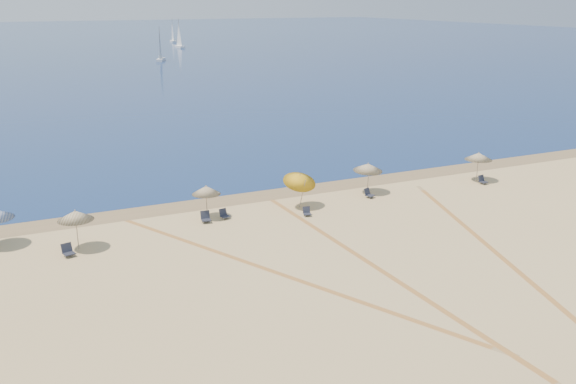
# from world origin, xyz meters

# --- Properties ---
(ground) EXTENTS (160.00, 160.00, 0.00)m
(ground) POSITION_xyz_m (0.00, 0.00, 0.00)
(ground) COLOR tan
(ground) RESTS_ON ground
(ocean) EXTENTS (500.00, 500.00, 0.00)m
(ocean) POSITION_xyz_m (0.00, 225.00, 0.01)
(ocean) COLOR #0C2151
(ocean) RESTS_ON ground
(wet_sand) EXTENTS (500.00, 500.00, 0.00)m
(wet_sand) POSITION_xyz_m (0.00, 24.00, 0.00)
(wet_sand) COLOR olive
(wet_sand) RESTS_ON ground
(umbrella_1) EXTENTS (2.04, 2.04, 2.39)m
(umbrella_1) POSITION_xyz_m (-13.96, 18.80, 2.04)
(umbrella_1) COLOR gray
(umbrella_1) RESTS_ON ground
(umbrella_2) EXTENTS (1.89, 1.89, 2.24)m
(umbrella_2) POSITION_xyz_m (-5.50, 20.89, 1.89)
(umbrella_2) COLOR gray
(umbrella_2) RESTS_ON ground
(umbrella_3) EXTENTS (2.27, 2.31, 2.76)m
(umbrella_3) POSITION_xyz_m (1.00, 20.21, 2.06)
(umbrella_3) COLOR gray
(umbrella_3) RESTS_ON ground
(umbrella_4) EXTENTS (2.16, 2.20, 2.35)m
(umbrella_4) POSITION_xyz_m (7.07, 21.17, 1.97)
(umbrella_4) COLOR gray
(umbrella_4) RESTS_ON ground
(umbrella_5) EXTENTS (2.14, 2.14, 2.33)m
(umbrella_5) POSITION_xyz_m (16.74, 20.32, 1.99)
(umbrella_5) COLOR gray
(umbrella_5) RESTS_ON ground
(chair_1) EXTENTS (0.74, 0.82, 0.71)m
(chair_1) POSITION_xyz_m (-14.64, 17.94, 0.31)
(chair_1) COLOR black
(chair_1) RESTS_ON ground
(chair_2) EXTENTS (0.68, 0.77, 0.72)m
(chair_2) POSITION_xyz_m (-5.86, 20.09, 0.32)
(chair_2) COLOR black
(chair_2) RESTS_ON ground
(chair_3) EXTENTS (0.66, 0.72, 0.64)m
(chair_3) POSITION_xyz_m (-4.53, 20.25, 0.28)
(chair_3) COLOR black
(chair_3) RESTS_ON ground
(chair_4) EXTENTS (0.61, 0.67, 0.59)m
(chair_4) POSITION_xyz_m (0.66, 18.44, 0.26)
(chair_4) COLOR black
(chair_4) RESTS_ON ground
(chair_5) EXTENTS (0.78, 0.83, 0.68)m
(chair_5) POSITION_xyz_m (6.55, 20.13, 0.30)
(chair_5) COLOR black
(chair_5) RESTS_ON ground
(chair_6) EXTENTS (0.61, 0.70, 0.66)m
(chair_6) POSITION_xyz_m (16.52, 19.41, 0.29)
(chair_6) COLOR black
(chair_6) RESTS_ON ground
(sailboat_0) EXTENTS (1.77, 5.26, 7.69)m
(sailboat_0) POSITION_xyz_m (39.37, 194.53, 2.33)
(sailboat_0) COLOR white
(sailboat_0) RESTS_ON ocean
(sailboat_1) EXTENTS (1.71, 5.62, 8.27)m
(sailboat_1) POSITION_xyz_m (34.48, 169.28, 2.50)
(sailboat_1) COLOR white
(sailboat_1) RESTS_ON ocean
(sailboat_2) EXTENTS (3.30, 5.33, 7.79)m
(sailboat_2) POSITION_xyz_m (19.11, 130.62, 2.36)
(sailboat_2) COLOR white
(sailboat_2) RESTS_ON ocean
(tire_tracks) EXTENTS (49.43, 42.42, 0.00)m
(tire_tracks) POSITION_xyz_m (0.60, 10.04, 0.00)
(tire_tracks) COLOR tan
(tire_tracks) RESTS_ON ground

